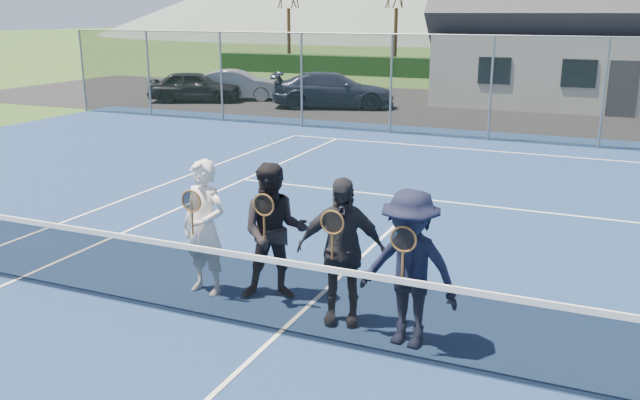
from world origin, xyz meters
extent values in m
plane|color=#2E4D1B|center=(0.00, 20.00, 0.00)|extent=(220.00, 220.00, 0.00)
cube|color=navy|center=(0.00, 0.00, 0.01)|extent=(30.00, 30.00, 0.02)
cube|color=black|center=(-4.00, 20.00, 0.01)|extent=(40.00, 12.00, 0.01)
cube|color=black|center=(0.00, 32.00, 0.55)|extent=(40.00, 1.20, 1.10)
imported|color=black|center=(-12.80, 17.54, 0.65)|extent=(4.10, 2.92, 1.30)
imported|color=#97979F|center=(-11.53, 18.83, 0.63)|extent=(4.05, 2.68, 1.26)
imported|color=#1C2138|center=(-6.84, 18.20, 0.69)|extent=(5.11, 3.38, 1.37)
cube|color=white|center=(0.00, 11.88, 0.03)|extent=(10.97, 0.06, 0.01)
cube|color=white|center=(-4.12, 0.00, 0.03)|extent=(0.06, 23.77, 0.01)
cube|color=white|center=(0.00, 6.40, 0.03)|extent=(8.23, 0.06, 0.01)
cube|color=white|center=(0.00, 0.00, 0.03)|extent=(0.06, 12.80, 0.01)
cube|color=black|center=(0.00, 0.00, 0.48)|extent=(11.60, 0.02, 0.88)
cube|color=white|center=(0.00, 0.00, 0.93)|extent=(11.60, 0.03, 0.07)
cylinder|color=slate|center=(-15.00, 13.50, 1.50)|extent=(0.07, 0.07, 3.00)
cylinder|color=slate|center=(-12.00, 13.50, 1.50)|extent=(0.07, 0.07, 3.00)
cylinder|color=slate|center=(-9.00, 13.50, 1.50)|extent=(0.07, 0.07, 3.00)
cylinder|color=slate|center=(-6.00, 13.50, 1.50)|extent=(0.07, 0.07, 3.00)
cylinder|color=slate|center=(-3.00, 13.50, 1.50)|extent=(0.07, 0.07, 3.00)
cylinder|color=slate|center=(0.00, 13.50, 1.50)|extent=(0.07, 0.07, 3.00)
cylinder|color=slate|center=(3.00, 13.50, 1.50)|extent=(0.07, 0.07, 3.00)
cube|color=black|center=(0.00, 13.50, 1.50)|extent=(30.00, 0.03, 3.00)
cylinder|color=slate|center=(0.00, 13.50, 3.00)|extent=(30.00, 0.04, 0.04)
cube|color=silver|center=(4.00, 24.00, 1.40)|extent=(15.00, 8.00, 2.80)
cube|color=#2D2D33|center=(3.50, 19.98, 1.00)|extent=(1.00, 0.06, 2.00)
cube|color=black|center=(-1.00, 19.98, 1.50)|extent=(1.20, 0.06, 1.00)
cube|color=black|center=(2.00, 19.98, 1.50)|extent=(1.20, 0.06, 1.00)
cylinder|color=#3B2315|center=(-16.00, 33.00, 1.93)|extent=(0.22, 0.22, 3.85)
cylinder|color=#322012|center=(-9.00, 33.00, 1.93)|extent=(0.22, 0.22, 3.85)
cylinder|color=#341E13|center=(2.00, 33.00, 1.93)|extent=(0.22, 0.22, 3.85)
imported|color=white|center=(-1.44, 0.75, 0.92)|extent=(0.71, 0.51, 1.80)
torus|color=brown|center=(-1.44, 0.48, 1.35)|extent=(0.29, 0.02, 0.29)
cylinder|color=black|center=(-1.44, 0.48, 1.35)|extent=(0.25, 0.00, 0.25)
cylinder|color=brown|center=(-1.44, 0.48, 1.07)|extent=(0.03, 0.03, 0.32)
imported|color=black|center=(-0.53, 0.96, 0.92)|extent=(1.08, 0.98, 1.80)
torus|color=brown|center=(-0.53, 0.69, 1.35)|extent=(0.29, 0.02, 0.29)
cylinder|color=black|center=(-0.53, 0.69, 1.35)|extent=(0.25, 0.00, 0.25)
cylinder|color=brown|center=(-0.53, 0.69, 1.07)|extent=(0.03, 0.03, 0.32)
imported|color=#232328|center=(0.53, 0.63, 0.92)|extent=(1.13, 0.71, 1.80)
torus|color=brown|center=(0.53, 0.36, 1.35)|extent=(0.29, 0.02, 0.29)
cylinder|color=black|center=(0.53, 0.36, 1.35)|extent=(0.25, 0.00, 0.25)
cylinder|color=brown|center=(0.53, 0.36, 1.07)|extent=(0.03, 0.03, 0.32)
imported|color=black|center=(1.43, 0.39, 0.92)|extent=(1.25, 0.84, 1.80)
torus|color=brown|center=(1.43, 0.12, 1.35)|extent=(0.29, 0.02, 0.29)
cylinder|color=black|center=(1.43, 0.12, 1.35)|extent=(0.25, 0.00, 0.25)
cylinder|color=brown|center=(1.43, 0.12, 1.07)|extent=(0.03, 0.03, 0.32)
camera|label=1|loc=(3.31, -6.37, 3.64)|focal=38.00mm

